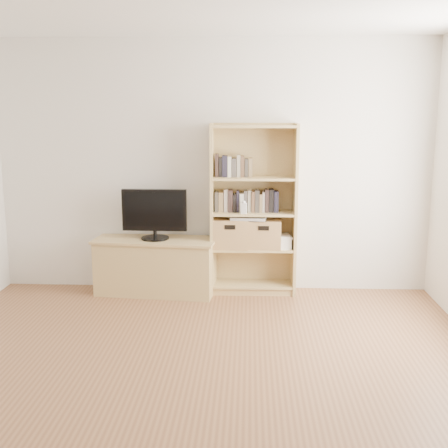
# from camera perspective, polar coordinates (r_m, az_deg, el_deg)

# --- Properties ---
(floor) EXTENTS (4.50, 5.00, 0.01)m
(floor) POSITION_cam_1_polar(r_m,az_deg,el_deg) (3.83, -3.54, -17.96)
(floor) COLOR brown
(floor) RESTS_ON ground
(back_wall) EXTENTS (4.50, 0.02, 2.60)m
(back_wall) POSITION_cam_1_polar(r_m,az_deg,el_deg) (5.86, -1.09, 5.81)
(back_wall) COLOR silver
(back_wall) RESTS_ON floor
(tv_stand) EXTENTS (1.25, 0.57, 0.55)m
(tv_stand) POSITION_cam_1_polar(r_m,az_deg,el_deg) (5.90, -6.94, -4.37)
(tv_stand) COLOR tan
(tv_stand) RESTS_ON floor
(bookshelf) EXTENTS (0.88, 0.32, 1.75)m
(bookshelf) POSITION_cam_1_polar(r_m,az_deg,el_deg) (5.75, 3.00, 1.43)
(bookshelf) COLOR tan
(bookshelf) RESTS_ON floor
(television) EXTENTS (0.66, 0.06, 0.52)m
(television) POSITION_cam_1_polar(r_m,az_deg,el_deg) (5.77, -7.07, 1.01)
(television) COLOR black
(television) RESTS_ON tv_stand
(books_row_mid) EXTENTS (0.84, 0.18, 0.22)m
(books_row_mid) POSITION_cam_1_polar(r_m,az_deg,el_deg) (5.75, 3.00, 2.37)
(books_row_mid) COLOR #3D3832
(books_row_mid) RESTS_ON bookshelf
(books_row_upper) EXTENTS (0.39, 0.14, 0.20)m
(books_row_upper) POSITION_cam_1_polar(r_m,az_deg,el_deg) (5.71, 1.07, 5.86)
(books_row_upper) COLOR #3D3832
(books_row_upper) RESTS_ON bookshelf
(baby_monitor) EXTENTS (0.06, 0.05, 0.11)m
(baby_monitor) POSITION_cam_1_polar(r_m,az_deg,el_deg) (5.65, 2.03, 1.60)
(baby_monitor) COLOR white
(baby_monitor) RESTS_ON bookshelf
(basket_left) EXTENTS (0.37, 0.30, 0.30)m
(basket_left) POSITION_cam_1_polar(r_m,az_deg,el_deg) (5.79, 0.66, -0.90)
(basket_left) COLOR #AE844E
(basket_left) RESTS_ON bookshelf
(basket_right) EXTENTS (0.36, 0.30, 0.29)m
(basket_right) POSITION_cam_1_polar(r_m,az_deg,el_deg) (5.80, 4.03, -0.96)
(basket_right) COLOR #AE844E
(basket_right) RESTS_ON bookshelf
(laptop) EXTENTS (0.38, 0.29, 0.03)m
(laptop) POSITION_cam_1_polar(r_m,az_deg,el_deg) (5.74, 2.53, 0.66)
(laptop) COLOR silver
(laptop) RESTS_ON basket_left
(magazine_stack) EXTENTS (0.18, 0.25, 0.11)m
(magazine_stack) POSITION_cam_1_polar(r_m,az_deg,el_deg) (5.83, 5.93, -1.84)
(magazine_stack) COLOR silver
(magazine_stack) RESTS_ON bookshelf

